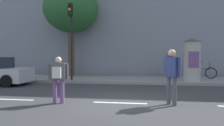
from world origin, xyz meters
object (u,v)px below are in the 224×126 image
at_px(street_tree, 71,9).
at_px(pedestrian_in_light_jacket, 170,64).
at_px(poster_column, 192,59).
at_px(pedestrian_tallest, 58,75).
at_px(traffic_light, 71,29).
at_px(pedestrian_in_red_top, 172,72).
at_px(bicycle_leaning, 202,72).
at_px(pedestrian_with_backpack, 169,64).

relative_size(street_tree, pedestrian_in_light_jacket, 4.32).
bearing_deg(pedestrian_in_light_jacket, poster_column, -66.27).
height_order(pedestrian_tallest, pedestrian_in_light_jacket, pedestrian_in_light_jacket).
distance_m(traffic_light, poster_column, 7.24).
xyz_separation_m(poster_column, pedestrian_in_red_top, (-1.79, -6.04, -0.33)).
distance_m(poster_column, bicycle_leaning, 2.16).
bearing_deg(pedestrian_tallest, pedestrian_in_light_jacket, 62.53).
relative_size(pedestrian_tallest, pedestrian_in_light_jacket, 1.02).
bearing_deg(traffic_light, poster_column, 6.10).
bearing_deg(pedestrian_with_backpack, pedestrian_in_light_jacket, 80.00).
bearing_deg(poster_column, pedestrian_with_backpack, 131.74).
bearing_deg(bicycle_leaning, pedestrian_with_backpack, -169.07).
distance_m(street_tree, pedestrian_in_light_jacket, 8.02).
distance_m(pedestrian_tallest, bicycle_leaning, 10.35).
xyz_separation_m(pedestrian_in_red_top, pedestrian_with_backpack, (0.62, 7.35, 0.04)).
distance_m(pedestrian_in_red_top, pedestrian_in_light_jacket, 8.35).
bearing_deg(pedestrian_with_backpack, pedestrian_tallest, -119.39).
relative_size(street_tree, pedestrian_with_backpack, 3.98).
bearing_deg(poster_column, pedestrian_in_light_jacket, 113.73).
bearing_deg(bicycle_leaning, poster_column, -119.33).
bearing_deg(poster_column, bicycle_leaning, 60.67).
height_order(pedestrian_with_backpack, pedestrian_in_light_jacket, pedestrian_with_backpack).
bearing_deg(pedestrian_tallest, poster_column, 49.18).
relative_size(traffic_light, pedestrian_with_backpack, 2.74).
relative_size(traffic_light, bicycle_leaning, 2.57).
distance_m(pedestrian_tallest, pedestrian_in_light_jacket, 9.72).
relative_size(poster_column, bicycle_leaning, 1.40).
bearing_deg(pedestrian_in_red_top, pedestrian_with_backpack, 85.16).
bearing_deg(traffic_light, pedestrian_in_light_jacket, 26.81).
bearing_deg(pedestrian_in_light_jacket, traffic_light, -153.19).
relative_size(pedestrian_with_backpack, pedestrian_in_light_jacket, 1.08).
relative_size(pedestrian_in_red_top, pedestrian_tallest, 1.15).
xyz_separation_m(pedestrian_with_backpack, pedestrian_in_light_jacket, (0.17, 0.96, -0.07)).
height_order(traffic_light, poster_column, traffic_light).
height_order(poster_column, pedestrian_in_red_top, poster_column).
distance_m(poster_column, street_tree, 9.04).
bearing_deg(bicycle_leaning, street_tree, 176.52).
relative_size(street_tree, pedestrian_in_red_top, 3.67).
height_order(street_tree, pedestrian_in_light_jacket, street_tree).
height_order(pedestrian_in_red_top, pedestrian_with_backpack, pedestrian_with_backpack).
height_order(traffic_light, pedestrian_in_red_top, traffic_light).
relative_size(pedestrian_with_backpack, bicycle_leaning, 0.94).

